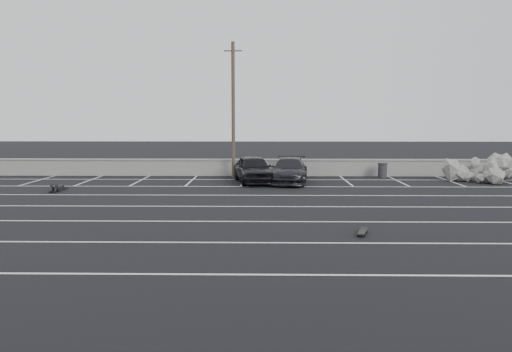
{
  "coord_description": "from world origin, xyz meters",
  "views": [
    {
      "loc": [
        -0.77,
        -17.31,
        3.65
      ],
      "look_at": [
        -1.14,
        5.32,
        1.0
      ],
      "focal_mm": 35.0,
      "sensor_mm": 36.0,
      "label": 1
    }
  ],
  "objects_px": {
    "riprap_pile": "(476,174)",
    "person": "(59,186)",
    "skateboard": "(362,232)",
    "utility_pole": "(233,110)",
    "car_right": "(289,170)",
    "trash_bin": "(382,170)",
    "car_left": "(253,169)"
  },
  "relations": [
    {
      "from": "car_right",
      "to": "trash_bin",
      "type": "relative_size",
      "value": 5.3
    },
    {
      "from": "car_right",
      "to": "utility_pole",
      "type": "distance_m",
      "value": 5.41
    },
    {
      "from": "car_left",
      "to": "trash_bin",
      "type": "distance_m",
      "value": 8.21
    },
    {
      "from": "utility_pole",
      "to": "person",
      "type": "xyz_separation_m",
      "value": [
        -8.53,
        -5.69,
        -3.93
      ]
    },
    {
      "from": "trash_bin",
      "to": "riprap_pile",
      "type": "xyz_separation_m",
      "value": [
        4.95,
        -1.8,
        -0.0
      ]
    },
    {
      "from": "car_left",
      "to": "person",
      "type": "height_order",
      "value": "car_left"
    },
    {
      "from": "car_right",
      "to": "person",
      "type": "bearing_deg",
      "value": -159.09
    },
    {
      "from": "trash_bin",
      "to": "utility_pole",
      "type": "bearing_deg",
      "value": 179.32
    },
    {
      "from": "skateboard",
      "to": "utility_pole",
      "type": "bearing_deg",
      "value": 126.64
    },
    {
      "from": "riprap_pile",
      "to": "person",
      "type": "xyz_separation_m",
      "value": [
        -22.6,
        -3.78,
        -0.25
      ]
    },
    {
      "from": "person",
      "to": "skateboard",
      "type": "height_order",
      "value": "person"
    },
    {
      "from": "utility_pole",
      "to": "skateboard",
      "type": "distance_m",
      "value": 16.43
    },
    {
      "from": "trash_bin",
      "to": "person",
      "type": "bearing_deg",
      "value": -162.46
    },
    {
      "from": "riprap_pile",
      "to": "skateboard",
      "type": "height_order",
      "value": "riprap_pile"
    },
    {
      "from": "riprap_pile",
      "to": "skateboard",
      "type": "relative_size",
      "value": 5.28
    },
    {
      "from": "car_left",
      "to": "car_right",
      "type": "height_order",
      "value": "car_left"
    },
    {
      "from": "trash_bin",
      "to": "riprap_pile",
      "type": "bearing_deg",
      "value": -19.94
    },
    {
      "from": "car_right",
      "to": "person",
      "type": "distance_m",
      "value": 12.25
    },
    {
      "from": "car_left",
      "to": "car_right",
      "type": "distance_m",
      "value": 2.02
    },
    {
      "from": "car_right",
      "to": "utility_pole",
      "type": "relative_size",
      "value": 0.59
    },
    {
      "from": "car_left",
      "to": "skateboard",
      "type": "relative_size",
      "value": 5.19
    },
    {
      "from": "utility_pole",
      "to": "riprap_pile",
      "type": "distance_m",
      "value": 14.67
    },
    {
      "from": "car_left",
      "to": "car_right",
      "type": "bearing_deg",
      "value": -11.23
    },
    {
      "from": "person",
      "to": "car_right",
      "type": "bearing_deg",
      "value": 8.33
    },
    {
      "from": "person",
      "to": "skateboard",
      "type": "distance_m",
      "value": 16.47
    },
    {
      "from": "riprap_pile",
      "to": "person",
      "type": "distance_m",
      "value": 22.92
    },
    {
      "from": "skateboard",
      "to": "trash_bin",
      "type": "bearing_deg",
      "value": 92.99
    },
    {
      "from": "car_left",
      "to": "trash_bin",
      "type": "xyz_separation_m",
      "value": [
        7.84,
        2.42,
        -0.31
      ]
    },
    {
      "from": "car_left",
      "to": "person",
      "type": "distance_m",
      "value": 10.32
    },
    {
      "from": "trash_bin",
      "to": "skateboard",
      "type": "distance_m",
      "value": 15.58
    },
    {
      "from": "person",
      "to": "skateboard",
      "type": "bearing_deg",
      "value": -41.47
    },
    {
      "from": "trash_bin",
      "to": "riprap_pile",
      "type": "height_order",
      "value": "riprap_pile"
    }
  ]
}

